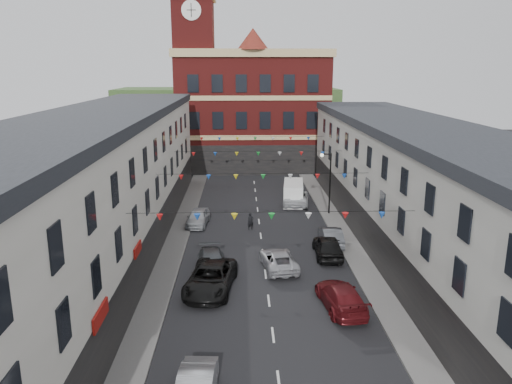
{
  "coord_description": "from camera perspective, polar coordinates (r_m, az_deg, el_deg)",
  "views": [
    {
      "loc": [
        -1.64,
        -31.72,
        13.77
      ],
      "look_at": [
        -0.42,
        7.34,
        3.97
      ],
      "focal_mm": 35.0,
      "sensor_mm": 36.0,
      "label": 1
    }
  ],
  "objects": [
    {
      "name": "car_left_e",
      "position": [
        44.91,
        -6.65,
        -2.89
      ],
      "size": [
        2.16,
        4.5,
        1.48
      ],
      "primitive_type": "imported",
      "rotation": [
        0.0,
        0.0,
        -0.1
      ],
      "color": "#9FA4A8",
      "rests_on": "ground"
    },
    {
      "name": "car_right_d",
      "position": [
        37.72,
        8.21,
        -6.17
      ],
      "size": [
        2.05,
        4.82,
        1.62
      ],
      "primitive_type": "imported",
      "rotation": [
        0.0,
        0.0,
        3.11
      ],
      "color": "black",
      "rests_on": "ground"
    },
    {
      "name": "pedestrian",
      "position": [
        43.37,
        -0.63,
        -3.38
      ],
      "size": [
        0.63,
        0.51,
        1.52
      ],
      "primitive_type": "imported",
      "rotation": [
        0.0,
        0.0,
        0.3
      ],
      "color": "black",
      "rests_on": "ground"
    },
    {
      "name": "car_right_f",
      "position": [
        51.61,
        4.59,
        -0.59
      ],
      "size": [
        3.18,
        5.65,
        1.49
      ],
      "primitive_type": "imported",
      "rotation": [
        0.0,
        0.0,
        3.0
      ],
      "color": "silver",
      "rests_on": "ground"
    },
    {
      "name": "white_van",
      "position": [
        51.87,
        4.29,
        -0.1
      ],
      "size": [
        2.45,
        5.19,
        2.21
      ],
      "primitive_type": "cube",
      "rotation": [
        0.0,
        0.0,
        -0.11
      ],
      "color": "white",
      "rests_on": "ground"
    },
    {
      "name": "civic_building",
      "position": [
        69.91,
        -0.44,
        9.45
      ],
      "size": [
        20.6,
        13.3,
        18.5
      ],
      "color": "maroon",
      "rests_on": "ground"
    },
    {
      "name": "distant_hill",
      "position": [
        94.15,
        -3.25,
        8.71
      ],
      "size": [
        40.0,
        14.0,
        10.0
      ],
      "primitive_type": "cube",
      "color": "#2E4E24",
      "rests_on": "ground"
    },
    {
      "name": "car_right_e",
      "position": [
        40.27,
        8.56,
        -5.0
      ],
      "size": [
        1.58,
        4.36,
        1.43
      ],
      "primitive_type": "imported",
      "rotation": [
        0.0,
        0.0,
        3.13
      ],
      "color": "#52555B",
      "rests_on": "ground"
    },
    {
      "name": "car_left_d",
      "position": [
        35.0,
        -5.08,
        -7.95
      ],
      "size": [
        2.43,
        4.84,
        1.35
      ],
      "primitive_type": "imported",
      "rotation": [
        0.0,
        0.0,
        0.12
      ],
      "color": "#404347",
      "rests_on": "ground"
    },
    {
      "name": "ground",
      "position": [
        34.61,
        1.09,
        -9.37
      ],
      "size": [
        160.0,
        160.0,
        0.0
      ],
      "primitive_type": "plane",
      "color": "black",
      "rests_on": "ground"
    },
    {
      "name": "pavement_left",
      "position": [
        36.77,
        -9.98,
        -8.02
      ],
      "size": [
        1.8,
        64.0,
        0.15
      ],
      "primitive_type": "cube",
      "color": "#605E5B",
      "rests_on": "ground"
    },
    {
      "name": "pavement_right",
      "position": [
        37.38,
        11.66,
        -7.72
      ],
      "size": [
        1.8,
        64.0,
        0.15
      ],
      "primitive_type": "cube",
      "color": "#605E5B",
      "rests_on": "ground"
    },
    {
      "name": "terrace_right",
      "position": [
        36.47,
        19.87,
        -0.94
      ],
      "size": [
        8.4,
        56.0,
        9.7
      ],
      "color": "beige",
      "rests_on": "ground"
    },
    {
      "name": "terrace_left",
      "position": [
        35.27,
        -18.44,
        -0.47
      ],
      "size": [
        8.4,
        56.0,
        10.7
      ],
      "color": "beige",
      "rests_on": "ground"
    },
    {
      "name": "moving_car",
      "position": [
        35.29,
        2.6,
        -7.74
      ],
      "size": [
        2.78,
        5.02,
        1.33
      ],
      "primitive_type": "imported",
      "rotation": [
        0.0,
        0.0,
        3.27
      ],
      "color": "#A2A3A9",
      "rests_on": "ground"
    },
    {
      "name": "car_right_c",
      "position": [
        30.19,
        9.7,
        -11.69
      ],
      "size": [
        2.66,
        5.38,
        1.5
      ],
      "primitive_type": "imported",
      "rotation": [
        0.0,
        0.0,
        3.25
      ],
      "color": "maroon",
      "rests_on": "ground"
    },
    {
      "name": "street_lamp",
      "position": [
        47.48,
        8.19,
        1.94
      ],
      "size": [
        1.1,
        0.36,
        6.0
      ],
      "color": "black",
      "rests_on": "ground"
    },
    {
      "name": "car_left_c",
      "position": [
        32.05,
        -5.22,
        -9.81
      ],
      "size": [
        3.54,
        6.27,
        1.65
      ],
      "primitive_type": "imported",
      "rotation": [
        0.0,
        0.0,
        -0.14
      ],
      "color": "black",
      "rests_on": "ground"
    },
    {
      "name": "clock_tower",
      "position": [
        66.98,
        -7.05,
        14.97
      ],
      "size": [
        5.6,
        5.6,
        30.0
      ],
      "color": "maroon",
      "rests_on": "ground"
    }
  ]
}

